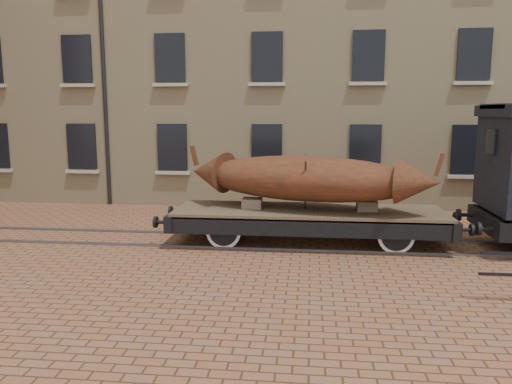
# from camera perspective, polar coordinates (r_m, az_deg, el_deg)

# --- Properties ---
(ground) EXTENTS (90.00, 90.00, 0.00)m
(ground) POSITION_cam_1_polar(r_m,az_deg,el_deg) (13.53, 10.00, -5.96)
(ground) COLOR brown
(warehouse_cream) EXTENTS (40.00, 10.19, 14.00)m
(warehouse_cream) POSITION_cam_1_polar(r_m,az_deg,el_deg) (23.61, 16.51, 17.38)
(warehouse_cream) COLOR beige
(warehouse_cream) RESTS_ON ground
(rail_track) EXTENTS (30.00, 1.52, 0.06)m
(rail_track) POSITION_cam_1_polar(r_m,az_deg,el_deg) (13.52, 10.01, -5.84)
(rail_track) COLOR #59595E
(rail_track) RESTS_ON ground
(flatcar_wagon) EXTENTS (8.00, 2.17, 1.21)m
(flatcar_wagon) POSITION_cam_1_polar(r_m,az_deg,el_deg) (13.32, 6.02, -2.78)
(flatcar_wagon) COLOR brown
(flatcar_wagon) RESTS_ON ground
(iron_boat) EXTENTS (6.72, 3.29, 1.61)m
(iron_boat) POSITION_cam_1_polar(r_m,az_deg,el_deg) (13.15, 5.70, 1.59)
(iron_boat) COLOR maroon
(iron_boat) RESTS_ON flatcar_wagon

